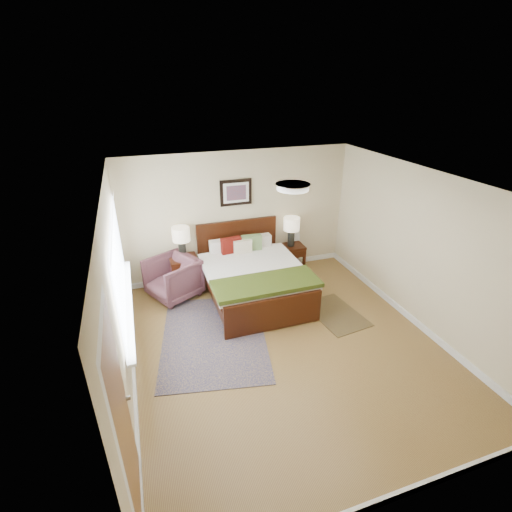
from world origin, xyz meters
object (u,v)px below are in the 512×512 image
(bed, at_px, (253,272))
(rug_persian, at_px, (214,337))
(armchair, at_px, (173,278))
(lamp_left, at_px, (181,237))
(nightstand_right, at_px, (291,255))
(lamp_right, at_px, (292,227))
(nightstand_left, at_px, (184,264))

(bed, xyz_separation_m, rug_persian, (-0.95, -0.94, -0.52))
(bed, distance_m, armchair, 1.47)
(lamp_left, relative_size, armchair, 0.73)
(bed, xyz_separation_m, armchair, (-1.38, 0.50, -0.15))
(bed, xyz_separation_m, nightstand_right, (1.09, 0.80, -0.19))
(lamp_right, bearing_deg, nightstand_right, -90.00)
(bed, height_order, lamp_right, bed)
(armchair, height_order, rug_persian, armchair)
(lamp_right, distance_m, rug_persian, 2.86)
(nightstand_right, relative_size, rug_persian, 0.24)
(bed, bearing_deg, nightstand_left, 144.79)
(lamp_left, bearing_deg, lamp_right, 0.00)
(nightstand_left, distance_m, lamp_left, 0.55)
(nightstand_left, relative_size, lamp_right, 1.00)
(nightstand_right, distance_m, lamp_right, 0.63)
(bed, height_order, armchair, bed)
(nightstand_right, bearing_deg, lamp_right, 90.00)
(nightstand_right, height_order, lamp_left, lamp_left)
(lamp_right, xyz_separation_m, rug_persian, (-2.05, -1.75, -0.96))
(bed, bearing_deg, nightstand_right, 36.17)
(armchair, bearing_deg, nightstand_left, 112.23)
(lamp_left, xyz_separation_m, rug_persian, (0.17, -1.75, -1.03))
(lamp_left, distance_m, armchair, 0.77)
(armchair, bearing_deg, lamp_left, 114.20)
(nightstand_right, xyz_separation_m, lamp_right, (0.00, 0.01, 0.63))
(lamp_left, xyz_separation_m, lamp_right, (2.22, 0.00, -0.07))
(nightstand_left, relative_size, armchair, 0.73)
(lamp_left, bearing_deg, rug_persian, -84.49)
(nightstand_left, relative_size, lamp_left, 1.00)
(lamp_right, xyz_separation_m, armchair, (-2.47, -0.31, -0.59))
(lamp_right, bearing_deg, rug_persian, -139.52)
(nightstand_right, relative_size, lamp_right, 0.90)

